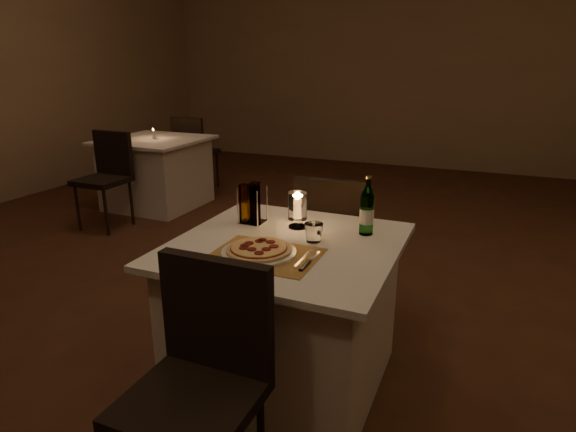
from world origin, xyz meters
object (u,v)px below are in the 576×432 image
at_px(chair_far, 333,233).
at_px(tumbler, 314,233).
at_px(main_table, 286,314).
at_px(hurricane_candle, 298,207).
at_px(plate, 259,252).
at_px(water_bottle, 367,211).
at_px(pizza, 259,249).
at_px(chair_near, 203,365).
at_px(neighbor_table_left, 157,172).

height_order(chair_far, tumbler, chair_far).
distance_m(main_table, hurricane_candle, 0.52).
relative_size(plate, tumbler, 3.71).
distance_m(main_table, water_bottle, 0.62).
bearing_deg(chair_far, pizza, -93.21).
distance_m(chair_near, tumbler, 0.82).
bearing_deg(main_table, tumbler, 28.38).
bearing_deg(neighbor_table_left, pizza, -44.90).
bearing_deg(chair_near, neighbor_table_left, 130.04).
bearing_deg(main_table, neighbor_table_left, 137.86).
bearing_deg(plate, neighbor_table_left, 135.10).
bearing_deg(chair_far, main_table, -90.00).
bearing_deg(chair_far, water_bottle, -56.59).
xyz_separation_m(chair_far, plate, (-0.05, -0.89, 0.20)).
height_order(tumbler, water_bottle, water_bottle).
xyz_separation_m(chair_near, hurricane_candle, (-0.03, 0.92, 0.30)).
distance_m(hurricane_candle, neighbor_table_left, 3.25).
xyz_separation_m(tumbler, neighbor_table_left, (-2.61, 2.21, -0.41)).
height_order(pizza, water_bottle, water_bottle).
xyz_separation_m(chair_far, pizza, (-0.05, -0.89, 0.22)).
relative_size(pizza, hurricane_candle, 1.55).
distance_m(water_bottle, neighbor_table_left, 3.49).
bearing_deg(main_table, chair_near, -90.00).
height_order(chair_far, pizza, chair_far).
bearing_deg(water_bottle, main_table, -140.59).
xyz_separation_m(main_table, water_bottle, (0.31, 0.25, 0.48)).
height_order(main_table, water_bottle, water_bottle).
bearing_deg(water_bottle, tumbler, -135.56).
xyz_separation_m(hurricane_candle, neighbor_table_left, (-2.47, 2.06, -0.47)).
relative_size(chair_far, tumbler, 10.45).
height_order(tumbler, neighbor_table_left, tumbler).
bearing_deg(water_bottle, chair_far, 123.41).
bearing_deg(chair_far, hurricane_candle, -93.36).
relative_size(chair_far, water_bottle, 3.19).
distance_m(chair_near, chair_far, 1.43).
height_order(main_table, hurricane_candle, hurricane_candle).
relative_size(plate, water_bottle, 1.14).
bearing_deg(tumbler, main_table, -151.62).
bearing_deg(hurricane_candle, pizza, -93.03).
xyz_separation_m(chair_far, hurricane_candle, (-0.03, -0.51, 0.30)).
xyz_separation_m(plate, water_bottle, (0.36, 0.43, 0.10)).
bearing_deg(neighbor_table_left, chair_near, -49.96).
bearing_deg(plate, chair_far, 86.80).
height_order(main_table, chair_far, chair_far).
distance_m(plate, water_bottle, 0.57).
xyz_separation_m(main_table, neighbor_table_left, (-2.50, 2.26, 0.00)).
relative_size(tumbler, water_bottle, 0.31).
relative_size(main_table, chair_far, 1.11).
relative_size(chair_near, water_bottle, 3.19).
height_order(pizza, hurricane_candle, hurricane_candle).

